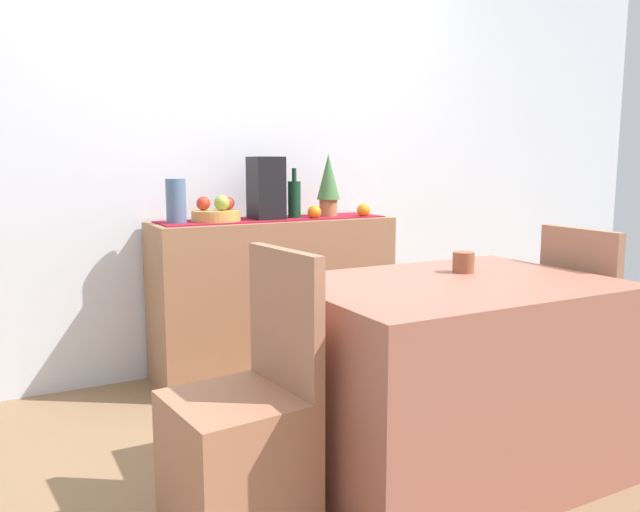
{
  "coord_description": "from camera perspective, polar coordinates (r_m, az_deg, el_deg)",
  "views": [
    {
      "loc": [
        -1.32,
        -2.22,
        1.17
      ],
      "look_at": [
        0.07,
        0.37,
        0.73
      ],
      "focal_mm": 35.32,
      "sensor_mm": 36.0,
      "label": 1
    }
  ],
  "objects": [
    {
      "name": "apple_center",
      "position": [
        3.33,
        -10.53,
        4.71
      ],
      "size": [
        0.07,
        0.07,
        0.07
      ],
      "primitive_type": "sphere",
      "color": "red",
      "rests_on": "fruit_bowl"
    },
    {
      "name": "coffee_maker",
      "position": [
        3.42,
        -4.92,
        6.12
      ],
      "size": [
        0.16,
        0.18,
        0.34
      ],
      "primitive_type": "cube",
      "color": "black",
      "rests_on": "sideboard_console"
    },
    {
      "name": "fruit_bowl",
      "position": [
        3.33,
        -9.4,
        3.63
      ],
      "size": [
        0.25,
        0.25,
        0.06
      ],
      "primitive_type": "cylinder",
      "color": "gold",
      "rests_on": "table_runner"
    },
    {
      "name": "chair_near_window",
      "position": [
        2.1,
        -7.11,
        -17.14
      ],
      "size": [
        0.44,
        0.44,
        0.9
      ],
      "color": "#A46A4C",
      "rests_on": "ground"
    },
    {
      "name": "orange_loose_near_bowl",
      "position": [
        3.6,
        3.97,
        4.16
      ],
      "size": [
        0.08,
        0.08,
        0.08
      ],
      "primitive_type": "sphere",
      "color": "orange",
      "rests_on": "sideboard_console"
    },
    {
      "name": "orange_loose_far",
      "position": [
        3.46,
        -0.51,
        3.99
      ],
      "size": [
        0.08,
        0.08,
        0.08
      ],
      "primitive_type": "sphere",
      "color": "orange",
      "rests_on": "sideboard_console"
    },
    {
      "name": "potted_plant",
      "position": [
        3.59,
        0.76,
        6.66
      ],
      "size": [
        0.13,
        0.13,
        0.36
      ],
      "color": "#A87143",
      "rests_on": "sideboard_console"
    },
    {
      "name": "apple_front",
      "position": [
        3.29,
        -8.88,
        4.78
      ],
      "size": [
        0.08,
        0.08,
        0.08
      ],
      "primitive_type": "sphere",
      "color": "#91A13F",
      "rests_on": "fruit_bowl"
    },
    {
      "name": "sideboard_console",
      "position": [
        3.51,
        -4.16,
        -3.72
      ],
      "size": [
        1.33,
        0.42,
        0.86
      ],
      "primitive_type": "cube",
      "color": "#9A6848",
      "rests_on": "ground"
    },
    {
      "name": "ground_plane",
      "position": [
        2.84,
        2.43,
        -16.14
      ],
      "size": [
        6.4,
        6.4,
        0.02
      ],
      "primitive_type": "cube",
      "color": "#866546",
      "rests_on": "ground"
    },
    {
      "name": "dining_table",
      "position": [
        2.46,
        11.79,
        -10.72
      ],
      "size": [
        1.16,
        0.84,
        0.74
      ],
      "primitive_type": "cube",
      "color": "#A25F4D",
      "rests_on": "ground"
    },
    {
      "name": "chair_by_corner",
      "position": [
        3.08,
        23.98,
        -9.38
      ],
      "size": [
        0.42,
        0.42,
        0.9
      ],
      "color": "#A16F51",
      "rests_on": "ground"
    },
    {
      "name": "coffee_cup",
      "position": [
        2.55,
        12.87,
        -0.55
      ],
      "size": [
        0.09,
        0.09,
        0.08
      ],
      "primitive_type": "cylinder",
      "color": "brown",
      "rests_on": "dining_table"
    },
    {
      "name": "room_wall_rear",
      "position": [
        3.65,
        -7.09,
        11.2
      ],
      "size": [
        6.4,
        0.06,
        2.7
      ],
      "primitive_type": "cube",
      "color": "silver",
      "rests_on": "ground"
    },
    {
      "name": "wine_bottle",
      "position": [
        3.49,
        -2.34,
        5.19
      ],
      "size": [
        0.07,
        0.07,
        0.28
      ],
      "color": "#153D26",
      "rests_on": "sideboard_console"
    },
    {
      "name": "ceramic_vase",
      "position": [
        3.26,
        -12.91,
        4.84
      ],
      "size": [
        0.1,
        0.1,
        0.23
      ],
      "primitive_type": "cylinder",
      "color": "slate",
      "rests_on": "sideboard_console"
    },
    {
      "name": "table_runner",
      "position": [
        3.45,
        -4.24,
        3.37
      ],
      "size": [
        1.25,
        0.32,
        0.01
      ],
      "primitive_type": "cube",
      "color": "maroon",
      "rests_on": "sideboard_console"
    },
    {
      "name": "apple_right",
      "position": [
        3.35,
        -8.34,
        4.75
      ],
      "size": [
        0.07,
        0.07,
        0.07
      ],
      "primitive_type": "sphere",
      "color": "red",
      "rests_on": "fruit_bowl"
    }
  ]
}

